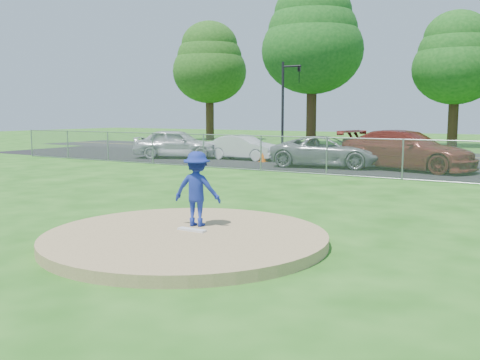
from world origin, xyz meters
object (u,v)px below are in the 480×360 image
object	(u,v)px
pitcher	(197,189)
parked_car_white	(244,147)
tree_left	(313,38)
parked_car_gray	(327,152)
traffic_signal_left	(286,98)
tree_far_left	(209,62)
traffic_cone	(263,155)
tree_center	(456,58)
parked_car_silver	(177,143)
parked_car_darkred	(407,150)

from	to	relation	value
pitcher	parked_car_white	xyz separation A→B (m)	(-8.27, 15.70, -0.30)
tree_left	parked_car_gray	distance (m)	19.31
tree_left	traffic_signal_left	bearing A→B (deg)	-76.04
parked_car_white	tree_far_left	bearing A→B (deg)	39.64
pitcher	traffic_cone	distance (m)	16.51
tree_center	parked_car_silver	world-z (taller)	tree_center
parked_car_silver	parked_car_darkred	bearing A→B (deg)	-113.08
pitcher	traffic_cone	world-z (taller)	pitcher
traffic_signal_left	traffic_cone	xyz separation A→B (m)	(1.83, -6.28, -3.02)
parked_car_darkred	tree_far_left	bearing A→B (deg)	63.52
traffic_signal_left	parked_car_darkred	size ratio (longest dim) A/B	0.95
tree_left	traffic_signal_left	size ratio (longest dim) A/B	2.24
tree_left	pitcher	distance (m)	33.02
parked_car_white	parked_car_gray	size ratio (longest dim) A/B	0.77
traffic_signal_left	parked_car_darkred	xyz separation A→B (m)	(9.02, -6.43, -2.49)
traffic_cone	parked_car_silver	xyz separation A→B (m)	(-5.21, -0.37, 0.46)
parked_car_gray	parked_car_darkred	world-z (taller)	parked_car_darkred
tree_center	traffic_cone	bearing A→B (deg)	-107.97
tree_far_left	tree_center	xyz separation A→B (m)	(21.00, 1.00, -0.59)
pitcher	parked_car_silver	xyz separation A→B (m)	(-11.94, 14.69, -0.15)
tree_center	traffic_cone	xyz separation A→B (m)	(-5.93, -18.28, -6.13)
tree_far_left	parked_car_white	world-z (taller)	tree_far_left
traffic_cone	parked_car_darkred	xyz separation A→B (m)	(7.19, -0.14, 0.53)
traffic_cone	parked_car_silver	world-z (taller)	parked_car_silver
tree_far_left	pitcher	world-z (taller)	tree_far_left
traffic_signal_left	pitcher	xyz separation A→B (m)	(8.57, -21.34, -2.41)
parked_car_gray	parked_car_silver	bearing A→B (deg)	77.62
parked_car_gray	parked_car_darkred	size ratio (longest dim) A/B	0.86
tree_center	parked_car_white	world-z (taller)	tree_center
tree_far_left	pitcher	size ratio (longest dim) A/B	7.14
tree_far_left	parked_car_silver	size ratio (longest dim) A/B	2.30
parked_car_silver	parked_car_darkred	world-z (taller)	parked_car_darkred
tree_far_left	tree_left	size ratio (longest dim) A/B	0.86
tree_center	parked_car_silver	bearing A→B (deg)	-120.83
tree_left	traffic_cone	xyz separation A→B (m)	(4.07, -15.28, -7.90)
tree_far_left	parked_car_silver	world-z (taller)	tree_far_left
parked_car_silver	parked_car_gray	distance (m)	8.95
tree_center	parked_car_darkred	distance (m)	19.30
tree_center	pitcher	world-z (taller)	tree_center
traffic_signal_left	tree_left	bearing A→B (deg)	103.96
tree_center	parked_car_gray	size ratio (longest dim) A/B	1.94
tree_far_left	traffic_signal_left	bearing A→B (deg)	-39.73
traffic_cone	parked_car_gray	size ratio (longest dim) A/B	0.13
tree_center	traffic_cone	size ratio (longest dim) A/B	14.83
tree_center	parked_car_white	bearing A→B (deg)	-112.93
tree_far_left	parked_car_darkred	xyz separation A→B (m)	(22.26, -17.43, -6.19)
pitcher	parked_car_darkred	xyz separation A→B (m)	(0.46, 14.92, -0.08)
traffic_signal_left	parked_car_white	distance (m)	6.26
tree_far_left	traffic_cone	distance (m)	23.89
traffic_signal_left	tree_center	bearing A→B (deg)	57.10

